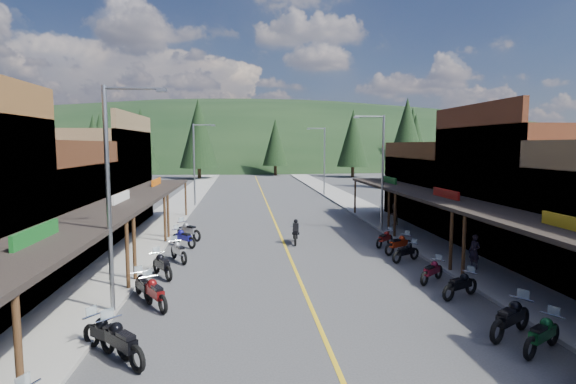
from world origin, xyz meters
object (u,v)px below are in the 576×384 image
object	(u,v)px
streetlight_0	(112,190)
bike_east_7	(406,251)
bike_east_5	(460,284)
pine_4	(353,138)
pine_6	(485,142)
streetlight_3	(323,158)
shop_west_3	(83,180)
rider_on_bike	(295,233)
pine_2	(199,133)
bike_west_7	(162,264)
pine_1	(133,139)
bike_east_9	(385,238)
shop_east_2	(532,189)
pine_7	(100,139)
shop_east_3	(452,190)
pine_9	(415,142)
bike_west_10	(189,230)
bike_east_6	(432,270)
pine_10	(141,140)
pine_0	(29,142)
pedestrian_east_a	(474,252)
streetlight_2	(381,167)
bike_east_4	(511,316)
bike_west_5	(155,291)
shop_west_2	(18,214)
bike_east_3	(542,333)
bike_west_6	(143,285)
streetlight_1	(196,161)
bike_west_4	(107,333)
pine_8	(94,145)
bike_west_9	(184,237)
bike_west_3	(121,340)
pine_11	(407,136)
pedestrian_east_b	(394,214)
pine_5	(412,136)
bike_east_8	(399,243)
pine_3	(275,142)

from	to	relation	value
streetlight_0	bike_east_7	xyz separation A→B (m)	(12.80, 5.97, -3.91)
bike_east_5	pine_4	bearing A→B (deg)	141.98
streetlight_0	pine_6	size ratio (longest dim) A/B	0.73
streetlight_3	shop_west_3	bearing A→B (deg)	-137.96
pine_6	rider_on_bike	world-z (taller)	pine_6
pine_2	bike_west_7	xyz separation A→B (m)	(3.85, -59.57, -7.37)
pine_1	bike_east_9	world-z (taller)	pine_1
shop_east_2	pine_7	xyz separation A→B (m)	(-45.78, 74.30, 3.72)
shop_east_3	pine_9	bearing A→B (deg)	73.09
bike_west_10	bike_east_5	xyz separation A→B (m)	(11.88, -12.10, -0.09)
bike_east_6	pine_10	bearing A→B (deg)	163.23
pine_0	pedestrian_east_a	world-z (taller)	pine_0
pine_2	bike_west_10	size ratio (longest dim) A/B	6.05
streetlight_2	bike_east_4	world-z (taller)	streetlight_2
bike_west_5	bike_west_7	size ratio (longest dim) A/B	1.01
shop_west_2	bike_east_3	bearing A→B (deg)	-31.18
pedestrian_east_a	bike_east_3	bearing A→B (deg)	-38.47
bike_west_6	bike_east_6	world-z (taller)	bike_west_6
pine_4	bike_east_4	world-z (taller)	pine_4
streetlight_1	bike_west_4	bearing A→B (deg)	-88.97
pine_6	bike_west_6	distance (m)	86.43
pine_4	pine_8	xyz separation A→B (m)	(-40.00, -20.00, -1.26)
bike_east_4	rider_on_bike	distance (m)	14.88
shop_west_2	pine_9	bearing A→B (deg)	48.91
bike_west_4	bike_west_9	distance (m)	13.65
streetlight_2	bike_east_5	size ratio (longest dim) A/B	3.98
bike_west_10	bike_east_9	distance (m)	12.15
pine_1	pine_7	size ratio (longest dim) A/B	1.00
streetlight_3	bike_east_4	distance (m)	39.38
pine_6	bike_west_9	distance (m)	79.18
pine_1	bike_west_3	world-z (taller)	pine_1
shop_west_2	pine_11	bearing A→B (deg)	47.08
bike_west_7	shop_east_3	bearing A→B (deg)	2.99
pine_0	bike_east_5	xyz separation A→B (m)	(45.98, -67.58, -5.91)
bike_west_7	bike_east_9	size ratio (longest dim) A/B	1.16
bike_west_5	bike_west_6	distance (m)	1.14
bike_east_6	pedestrian_east_b	xyz separation A→B (m)	(2.77, 13.03, 0.40)
rider_on_bike	pedestrian_east_a	distance (m)	10.37
pine_1	pine_6	size ratio (longest dim) A/B	1.14
streetlight_2	pine_6	bearing A→B (deg)	55.11
pine_5	streetlight_1	bearing A→B (deg)	-129.32
shop_west_2	bike_west_7	world-z (taller)	shop_west_2
bike_west_6	bike_east_4	size ratio (longest dim) A/B	0.87
bike_west_7	bike_east_6	xyz separation A→B (m)	(11.87, -1.95, -0.07)
bike_east_4	bike_east_5	size ratio (longest dim) A/B	1.16
shop_west_3	bike_west_3	xyz separation A→B (m)	(7.93, -20.98, -2.86)
bike_east_8	pedestrian_east_a	xyz separation A→B (m)	(2.35, -3.75, 0.37)
pine_7	bike_east_6	xyz separation A→B (m)	(37.72, -79.52, -6.69)
pine_3	pine_4	world-z (taller)	pine_4
bike_west_9	streetlight_1	bearing A→B (deg)	49.66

